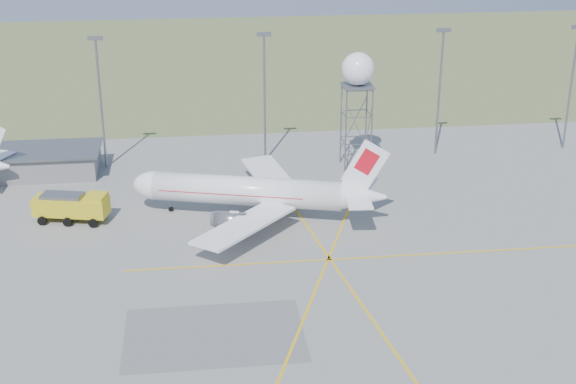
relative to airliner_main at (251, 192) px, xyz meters
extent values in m
cube|color=#576A3A|center=(13.91, 96.11, -3.57)|extent=(400.00, 120.00, 0.03)
cube|color=slate|center=(-31.09, 20.11, -1.78)|extent=(18.00, 9.00, 3.60)
cube|color=slate|center=(-31.09, 20.11, 0.17)|extent=(19.00, 10.00, 0.30)
cylinder|color=slate|center=(-21.09, 22.11, 6.42)|extent=(0.36, 0.36, 20.00)
cube|color=slate|center=(-21.09, 22.11, 16.62)|extent=(2.20, 0.50, 0.60)
cylinder|color=slate|center=(3.91, 22.11, 6.42)|extent=(0.36, 0.36, 20.00)
cube|color=slate|center=(3.91, 22.11, 16.62)|extent=(2.20, 0.50, 0.60)
cylinder|color=slate|center=(31.91, 22.11, 6.42)|extent=(0.36, 0.36, 20.00)
cube|color=slate|center=(31.91, 22.11, 16.62)|extent=(2.20, 0.50, 0.60)
cylinder|color=slate|center=(53.91, 22.11, 6.42)|extent=(0.36, 0.36, 20.00)
cylinder|color=white|center=(-0.57, 0.16, 0.10)|extent=(25.30, 10.70, 3.88)
ellipsoid|color=white|center=(-12.68, 3.65, 0.10)|extent=(7.04, 5.44, 3.88)
cube|color=black|center=(-13.80, 3.97, 0.68)|extent=(2.00, 2.46, 0.95)
cone|color=white|center=(14.34, -4.13, 0.39)|extent=(6.66, 5.34, 3.88)
cube|color=white|center=(14.34, -4.13, 4.46)|extent=(6.05, 2.00, 7.29)
cube|color=red|center=(14.53, -4.18, 5.14)|extent=(3.30, 1.24, 3.74)
cube|color=white|center=(14.73, -1.01, 0.88)|extent=(4.46, 5.98, 0.17)
cube|color=white|center=(13.02, -6.97, 0.88)|extent=(4.46, 5.98, 0.17)
cube|color=white|center=(3.24, 8.15, -0.87)|extent=(7.26, 16.08, 0.35)
cube|color=white|center=(-1.58, -8.62, -0.87)|extent=(13.85, 14.63, 0.35)
cylinder|color=slate|center=(0.06, 5.83, -1.74)|extent=(4.53, 3.27, 2.23)
cylinder|color=slate|center=(-3.05, -4.97, -1.74)|extent=(4.53, 3.27, 2.23)
cube|color=red|center=(-2.43, 0.70, 0.20)|extent=(19.72, 9.13, 0.12)
cylinder|color=black|center=(-10.82, 3.11, -3.15)|extent=(0.84, 0.84, 0.87)
cube|color=black|center=(1.30, -0.37, -3.15)|extent=(2.54, 5.86, 0.87)
cylinder|color=slate|center=(1.30, -0.37, -2.71)|extent=(0.29, 0.29, 1.75)
cylinder|color=slate|center=(15.64, 15.73, 2.89)|extent=(0.24, 0.24, 12.95)
cylinder|color=slate|center=(19.62, 15.73, 2.89)|extent=(0.24, 0.24, 12.95)
cylinder|color=slate|center=(19.62, 19.71, 2.89)|extent=(0.24, 0.24, 12.95)
cylinder|color=slate|center=(15.64, 19.71, 2.89)|extent=(0.24, 0.24, 12.95)
cube|color=slate|center=(17.63, 17.72, 9.37)|extent=(4.59, 4.59, 0.25)
sphere|color=white|center=(17.63, 17.72, 11.96)|extent=(4.98, 4.98, 4.98)
cube|color=gold|center=(-23.74, 1.49, -1.43)|extent=(10.19, 5.40, 2.37)
cube|color=gold|center=(-20.39, 0.69, -0.46)|extent=(3.22, 3.54, 1.51)
cube|color=black|center=(-19.65, 0.51, -0.35)|extent=(0.76, 2.75, 1.08)
cube|color=slate|center=(-24.79, 1.74, -0.03)|extent=(5.84, 3.77, 0.43)
camera|label=1|loc=(-7.10, -98.40, 39.76)|focal=50.00mm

